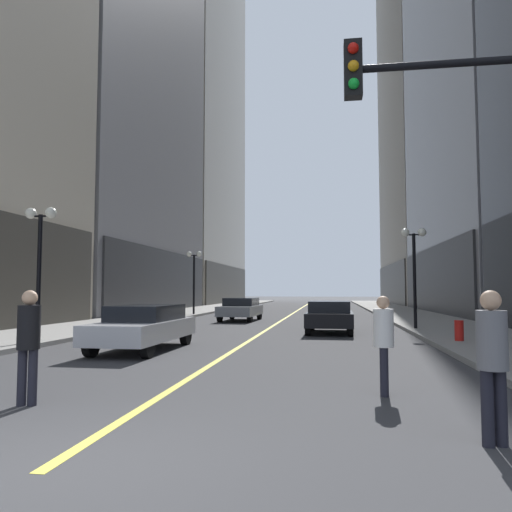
% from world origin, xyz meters
% --- Properties ---
extents(ground_plane, '(200.00, 200.00, 0.00)m').
position_xyz_m(ground_plane, '(0.00, 35.00, 0.00)').
color(ground_plane, '#38383A').
extents(sidewalk_left, '(4.50, 78.00, 0.15)m').
position_xyz_m(sidewalk_left, '(-8.25, 35.00, 0.07)').
color(sidewalk_left, gray).
rests_on(sidewalk_left, ground).
extents(sidewalk_right, '(4.50, 78.00, 0.15)m').
position_xyz_m(sidewalk_right, '(8.25, 35.00, 0.07)').
color(sidewalk_right, gray).
rests_on(sidewalk_right, ground).
extents(lane_centre_stripe, '(0.16, 70.00, 0.01)m').
position_xyz_m(lane_centre_stripe, '(0.00, 35.00, 0.00)').
color(lane_centre_stripe, '#E5D64C').
rests_on(lane_centre_stripe, ground).
extents(building_right_far, '(14.79, 26.00, 74.31)m').
position_xyz_m(building_right_far, '(17.80, 60.00, 37.08)').
color(building_right_far, '#A8A399').
rests_on(building_right_far, ground).
extents(car_silver, '(1.89, 4.74, 1.32)m').
position_xyz_m(car_silver, '(-2.65, 9.63, 0.72)').
color(car_silver, '#B7B7BC').
rests_on(car_silver, ground).
extents(car_black, '(1.93, 4.04, 1.32)m').
position_xyz_m(car_black, '(2.79, 16.32, 0.72)').
color(car_black, black).
rests_on(car_black, ground).
extents(car_grey, '(2.08, 4.33, 1.32)m').
position_xyz_m(car_grey, '(-2.32, 23.96, 0.72)').
color(car_grey, slate).
rests_on(car_grey, ground).
extents(pedestrian_in_grey_suit, '(0.42, 0.42, 1.77)m').
position_xyz_m(pedestrian_in_grey_suit, '(4.64, 1.55, 1.03)').
color(pedestrian_in_grey_suit, black).
rests_on(pedestrian_in_grey_suit, ground).
extents(pedestrian_in_black_coat, '(0.40, 0.40, 1.77)m').
position_xyz_m(pedestrian_in_black_coat, '(-1.81, 2.60, 1.03)').
color(pedestrian_in_black_coat, black).
rests_on(pedestrian_in_black_coat, ground).
extents(pedestrian_in_white_shirt, '(0.38, 0.38, 1.67)m').
position_xyz_m(pedestrian_in_white_shirt, '(3.70, 4.15, 0.97)').
color(pedestrian_in_white_shirt, black).
rests_on(pedestrian_in_white_shirt, ground).
extents(traffic_light_near_right, '(3.43, 0.35, 5.65)m').
position_xyz_m(traffic_light_near_right, '(5.35, 3.12, 3.74)').
color(traffic_light_near_right, black).
rests_on(traffic_light_near_right, ground).
extents(street_lamp_left_near, '(1.06, 0.36, 4.43)m').
position_xyz_m(street_lamp_left_near, '(-6.40, 10.14, 3.26)').
color(street_lamp_left_near, black).
rests_on(street_lamp_left_near, ground).
extents(street_lamp_left_far, '(1.06, 0.36, 4.43)m').
position_xyz_m(street_lamp_left_far, '(-6.40, 28.48, 3.26)').
color(street_lamp_left_far, black).
rests_on(street_lamp_left_far, ground).
extents(street_lamp_right_mid, '(1.06, 0.36, 4.43)m').
position_xyz_m(street_lamp_right_mid, '(6.40, 17.47, 3.26)').
color(street_lamp_right_mid, black).
rests_on(street_lamp_right_mid, ground).
extents(fire_hydrant_right, '(0.28, 0.28, 0.80)m').
position_xyz_m(fire_hydrant_right, '(6.90, 12.29, 0.40)').
color(fire_hydrant_right, red).
rests_on(fire_hydrant_right, ground).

